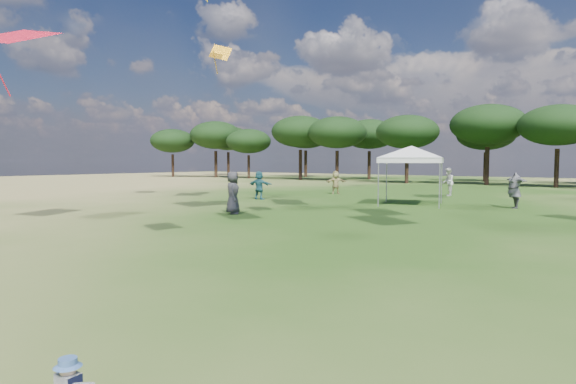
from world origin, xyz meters
name	(u,v)px	position (x,y,z in m)	size (l,w,h in m)	color
tent_left	(412,148)	(-5.94, 22.49, 2.84)	(5.80, 5.80, 3.26)	gray
festival_crowd	(545,192)	(0.09, 22.43, 0.89)	(29.11, 19.29, 1.92)	#2C2B30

